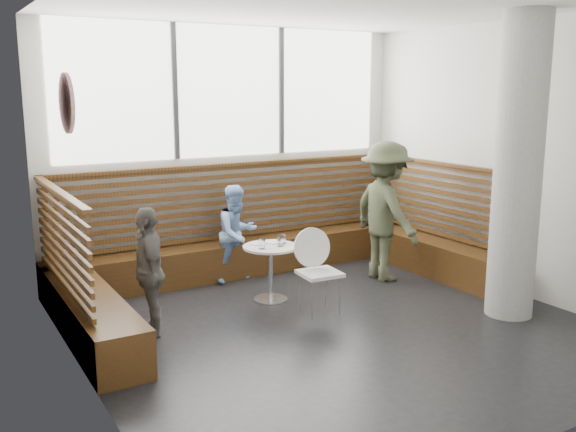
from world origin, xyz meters
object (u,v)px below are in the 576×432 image
child_back (237,233)px  child_left (149,271)px  adult_man (386,211)px  concrete_column (518,168)px  cafe_chair (316,264)px  cafe_table (270,261)px

child_back → child_left: (-1.54, -1.19, 0.03)m
adult_man → concrete_column: bearing=-165.9°
child_back → concrete_column: bearing=-65.7°
cafe_chair → child_back: child_back is taller
cafe_chair → child_back: bearing=103.6°
cafe_table → cafe_chair: bearing=-66.0°
child_back → cafe_chair: bearing=-93.9°
child_back → child_left: 1.95m
cafe_table → adult_man: (1.68, 0.01, 0.42)m
adult_man → child_left: 3.23m
cafe_table → concrete_column: bearing=-40.2°
cafe_chair → child_left: size_ratio=0.71×
child_back → adult_man: bearing=-41.3°
cafe_chair → adult_man: adult_man is taller
concrete_column → adult_man: (-0.34, 1.72, -0.71)m
concrete_column → child_back: (-2.01, 2.60, -0.98)m
concrete_column → cafe_table: 2.88m
cafe_table → adult_man: adult_man is taller
child_left → adult_man: bearing=105.5°
concrete_column → child_left: size_ratio=2.47×
cafe_chair → concrete_column: bearing=-28.7°
cafe_table → child_left: bearing=-169.0°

